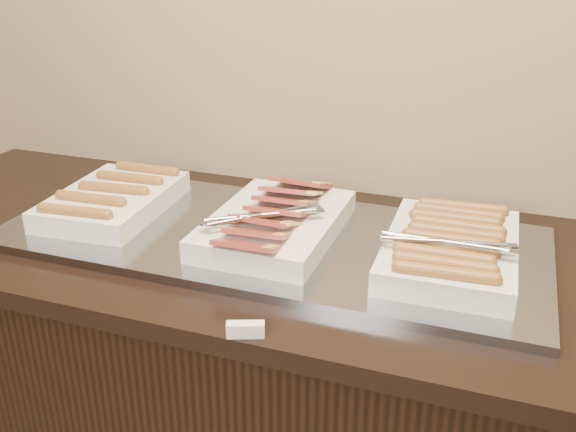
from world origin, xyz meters
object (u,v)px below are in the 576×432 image
(warming_tray, at_px, (269,238))
(dish_right, at_px, (450,247))
(dish_left, at_px, (113,199))
(dish_center, at_px, (275,222))
(counter, at_px, (270,401))

(warming_tray, distance_m, dish_right, 0.40)
(dish_left, relative_size, dish_right, 0.96)
(warming_tray, relative_size, dish_center, 2.87)
(dish_center, xyz_separation_m, dish_right, (0.38, 0.00, 0.00))
(counter, bearing_deg, dish_right, -0.49)
(dish_left, xyz_separation_m, dish_center, (0.42, -0.00, 0.00))
(dish_left, distance_m, dish_right, 0.80)
(warming_tray, height_order, dish_left, dish_left)
(counter, distance_m, dish_center, 0.50)
(counter, relative_size, warming_tray, 1.72)
(counter, height_order, dish_left, dish_left)
(dish_left, bearing_deg, dish_right, -4.01)
(dish_left, height_order, dish_right, dish_right)
(warming_tray, bearing_deg, counter, 180.00)
(warming_tray, xyz_separation_m, dish_center, (0.02, -0.00, 0.04))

